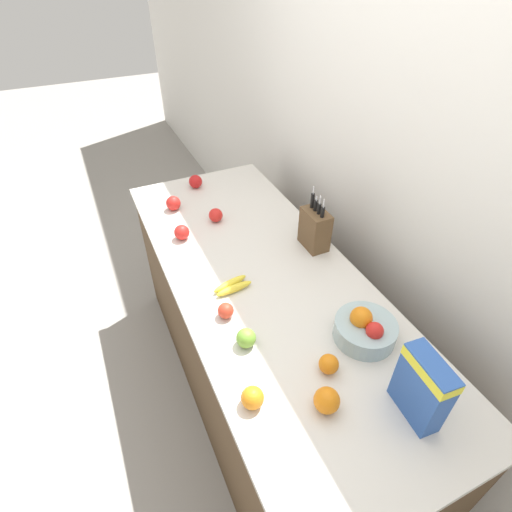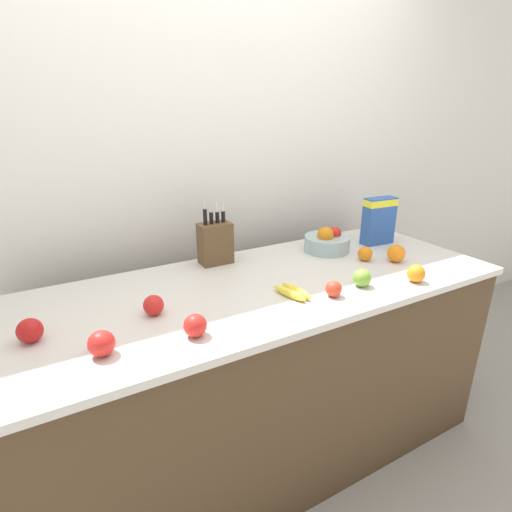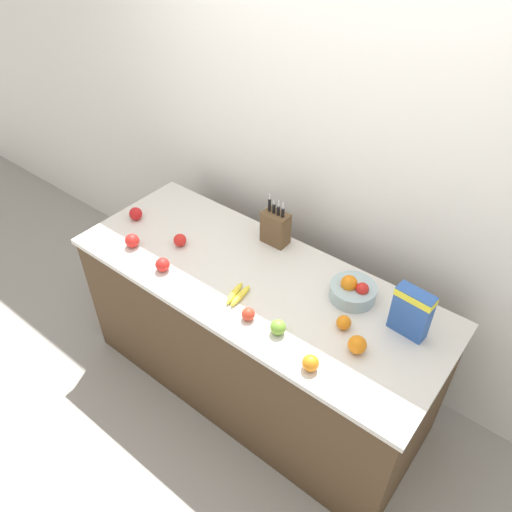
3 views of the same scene
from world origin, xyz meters
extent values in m
plane|color=gray|center=(0.00, 0.00, 0.00)|extent=(14.00, 14.00, 0.00)
cube|color=silver|center=(0.00, 0.62, 1.30)|extent=(9.00, 0.06, 2.60)
cube|color=#4C3823|center=(0.00, 0.00, 0.44)|extent=(2.04, 0.78, 0.87)
cube|color=beige|center=(0.00, 0.00, 0.89)|extent=(2.07, 0.81, 0.03)
cube|color=brown|center=(-0.10, 0.31, 1.00)|extent=(0.15, 0.09, 0.19)
cylinder|color=black|center=(-0.15, 0.31, 1.14)|extent=(0.02, 0.02, 0.07)
cube|color=silver|center=(-0.15, 0.31, 1.19)|extent=(0.01, 0.00, 0.04)
cylinder|color=black|center=(-0.12, 0.31, 1.13)|extent=(0.02, 0.02, 0.05)
cube|color=silver|center=(-0.12, 0.31, 1.16)|extent=(0.01, 0.00, 0.02)
cylinder|color=black|center=(-0.09, 0.31, 1.12)|extent=(0.02, 0.02, 0.05)
cube|color=silver|center=(-0.09, 0.31, 1.17)|extent=(0.01, 0.00, 0.04)
cylinder|color=black|center=(-0.06, 0.31, 1.12)|extent=(0.02, 0.02, 0.05)
cube|color=silver|center=(-0.06, 0.31, 1.17)|extent=(0.01, 0.00, 0.04)
cube|color=#2D56A8|center=(0.78, 0.15, 1.03)|extent=(0.18, 0.08, 0.25)
cube|color=yellow|center=(0.78, 0.15, 1.13)|extent=(0.18, 0.09, 0.04)
cylinder|color=#99B2B7|center=(0.47, 0.19, 0.94)|extent=(0.23, 0.23, 0.08)
sphere|color=red|center=(0.52, 0.19, 0.99)|extent=(0.06, 0.06, 0.06)
sphere|color=orange|center=(0.45, 0.18, 1.00)|extent=(0.08, 0.08, 0.08)
ellipsoid|color=yellow|center=(0.00, -0.17, 0.92)|extent=(0.07, 0.17, 0.03)
ellipsoid|color=yellow|center=(0.03, -0.16, 0.92)|extent=(0.05, 0.17, 0.03)
sphere|color=red|center=(-0.89, -0.03, 0.94)|extent=(0.08, 0.08, 0.08)
sphere|color=#6B9E33|center=(0.32, -0.23, 0.94)|extent=(0.07, 0.07, 0.07)
sphere|color=red|center=(-0.71, -0.22, 0.94)|extent=(0.08, 0.08, 0.08)
sphere|color=red|center=(-0.50, -0.05, 0.94)|extent=(0.07, 0.07, 0.07)
sphere|color=red|center=(0.15, -0.25, 0.94)|extent=(0.06, 0.06, 0.06)
sphere|color=red|center=(-0.42, -0.26, 0.94)|extent=(0.08, 0.08, 0.08)
sphere|color=orange|center=(0.55, -0.31, 0.94)|extent=(0.08, 0.08, 0.08)
sphere|color=orange|center=(0.54, -0.01, 0.94)|extent=(0.07, 0.07, 0.07)
sphere|color=orange|center=(0.66, -0.10, 0.95)|extent=(0.09, 0.09, 0.09)
camera|label=1|loc=(1.19, -0.59, 2.10)|focal=28.00mm
camera|label=2|loc=(-0.80, -1.33, 1.60)|focal=28.00mm
camera|label=3|loc=(1.20, -1.51, 2.67)|focal=35.00mm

